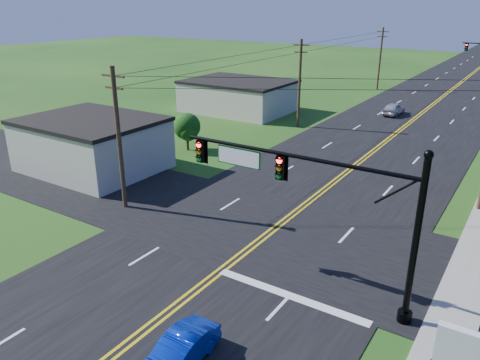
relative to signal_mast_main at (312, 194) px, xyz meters
The scene contains 13 objects.
ground 10.27m from the signal_mast_main, 118.47° to the right, with size 260.00×260.00×0.00m, color #154012.
road_main 42.49m from the signal_mast_main, 95.90° to the left, with size 16.00×220.00×0.04m, color black.
road_cross 7.56m from the signal_mast_main, 137.32° to the left, with size 70.00×10.00×0.04m, color black.
signal_mast_main is the anchor object (origin of this frame).
cream_bldg_near 22.33m from the signal_mast_main, 164.29° to the left, with size 10.20×8.20×4.10m.
cream_bldg_far 38.12m from the signal_mast_main, 127.88° to the left, with size 12.20×9.20×3.70m.
utility_pole_left_a 13.98m from the signal_mast_main, behind, with size 1.80×0.28×9.00m.
utility_pole_left_b 30.34m from the signal_mast_main, 117.14° to the left, with size 1.80×0.28×9.00m.
utility_pole_left_c 55.74m from the signal_mast_main, 104.37° to the left, with size 1.80×0.28×9.00m.
tree_left 23.22m from the signal_mast_main, 142.64° to the left, with size 2.40×2.40×3.37m.
blue_car 8.37m from the signal_mast_main, 103.55° to the right, with size 1.29×3.71×1.22m, color #0827B4.
distant_car 38.79m from the signal_mast_main, 100.18° to the left, with size 1.67×4.16×1.42m, color #BAB9BF.
route_sign 7.73m from the signal_mast_main, 24.96° to the right, with size 0.52×0.12×2.07m.
Camera 1 is at (11.82, -9.21, 12.46)m, focal length 35.00 mm.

